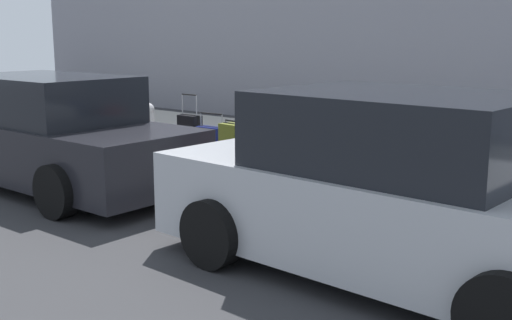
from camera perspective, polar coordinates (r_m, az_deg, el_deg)
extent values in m
plane|color=#333335|center=(9.82, -9.10, -1.32)|extent=(40.00, 40.00, 0.00)
cube|color=#ADA89E|center=(11.57, 0.20, 1.06)|extent=(18.00, 5.00, 0.14)
cube|color=navy|center=(7.77, 14.49, -1.06)|extent=(0.42, 0.26, 0.72)
cube|color=black|center=(7.77, 14.49, -1.06)|extent=(0.42, 0.07, 0.73)
cylinder|color=gray|center=(7.62, 15.89, 2.60)|extent=(0.02, 0.02, 0.32)
cylinder|color=gray|center=(7.74, 13.48, 2.85)|extent=(0.02, 0.02, 0.32)
cylinder|color=black|center=(7.66, 14.73, 3.91)|extent=(0.35, 0.05, 0.02)
cylinder|color=black|center=(7.78, 15.59, -3.64)|extent=(0.05, 0.02, 0.04)
cylinder|color=black|center=(7.91, 13.17, -3.29)|extent=(0.05, 0.02, 0.04)
cube|color=black|center=(7.98, 11.34, -0.74)|extent=(0.39, 0.26, 0.68)
cube|color=black|center=(7.98, 11.34, -0.74)|extent=(0.38, 0.06, 0.69)
cylinder|color=gray|center=(7.82, 12.45, 2.44)|extent=(0.02, 0.02, 0.25)
cylinder|color=gray|center=(7.98, 10.49, 2.68)|extent=(0.02, 0.02, 0.25)
cylinder|color=black|center=(7.88, 11.50, 3.46)|extent=(0.32, 0.04, 0.02)
cylinder|color=black|center=(7.97, 12.25, -3.14)|extent=(0.04, 0.02, 0.04)
cylinder|color=black|center=(8.13, 10.27, -2.78)|extent=(0.04, 0.02, 0.04)
cube|color=red|center=(8.24, 8.78, -0.14)|extent=(0.36, 0.21, 0.72)
cube|color=black|center=(8.24, 8.78, -0.14)|extent=(0.35, 0.05, 0.73)
cylinder|color=gray|center=(8.08, 9.72, 3.11)|extent=(0.02, 0.02, 0.25)
cylinder|color=gray|center=(8.24, 8.06, 3.31)|extent=(0.02, 0.02, 0.25)
cylinder|color=black|center=(8.15, 8.91, 4.08)|extent=(0.29, 0.04, 0.02)
cylinder|color=black|center=(8.23, 9.56, -2.58)|extent=(0.05, 0.02, 0.04)
cylinder|color=black|center=(8.40, 7.88, -2.26)|extent=(0.05, 0.02, 0.04)
cube|color=#9EA0A8|center=(8.42, 5.65, -0.25)|extent=(0.42, 0.22, 0.60)
cube|color=black|center=(8.42, 5.65, -0.25)|extent=(0.43, 0.05, 0.61)
cylinder|color=gray|center=(8.25, 6.75, 2.43)|extent=(0.02, 0.02, 0.24)
cylinder|color=gray|center=(8.44, 4.67, 2.67)|extent=(0.02, 0.02, 0.24)
cylinder|color=black|center=(8.33, 5.72, 3.36)|extent=(0.36, 0.03, 0.02)
cylinder|color=black|center=(8.38, 6.67, -2.26)|extent=(0.04, 0.02, 0.04)
cylinder|color=black|center=(8.57, 4.57, -1.92)|extent=(0.04, 0.02, 0.04)
cube|color=maroon|center=(8.71, 3.09, -0.07)|extent=(0.37, 0.24, 0.53)
cube|color=black|center=(8.71, 3.09, -0.07)|extent=(0.37, 0.07, 0.54)
cylinder|color=gray|center=(8.56, 3.86, 1.65)|extent=(0.02, 0.02, 0.04)
cylinder|color=gray|center=(8.75, 2.38, 1.88)|extent=(0.02, 0.02, 0.04)
cylinder|color=black|center=(8.65, 3.11, 1.90)|extent=(0.30, 0.05, 0.02)
cylinder|color=black|center=(8.66, 3.84, -1.77)|extent=(0.05, 0.02, 0.04)
cylinder|color=black|center=(8.86, 2.33, -1.47)|extent=(0.05, 0.02, 0.04)
cube|color=#0F606B|center=(9.08, 0.83, 0.60)|extent=(0.50, 0.24, 0.59)
cube|color=black|center=(9.08, 0.83, 0.60)|extent=(0.50, 0.06, 0.60)
cylinder|color=gray|center=(8.89, 1.95, 2.92)|extent=(0.02, 0.02, 0.19)
cylinder|color=gray|center=(9.14, -0.25, 3.15)|extent=(0.02, 0.02, 0.19)
cylinder|color=black|center=(9.00, 0.83, 3.65)|extent=(0.43, 0.04, 0.02)
cylinder|color=black|center=(9.01, 1.95, -1.25)|extent=(0.04, 0.02, 0.04)
cylinder|color=black|center=(9.26, -0.28, -0.90)|extent=(0.04, 0.02, 0.04)
cube|color=#59601E|center=(9.30, -2.12, 1.15)|extent=(0.36, 0.27, 0.69)
cube|color=black|center=(9.30, -2.12, 1.15)|extent=(0.35, 0.07, 0.70)
cylinder|color=gray|center=(9.14, -1.53, 3.29)|extent=(0.02, 0.02, 0.04)
cylinder|color=gray|center=(9.34, -2.72, 3.45)|extent=(0.02, 0.02, 0.04)
cylinder|color=black|center=(9.24, -2.13, 3.50)|extent=(0.28, 0.05, 0.02)
cylinder|color=black|center=(9.25, -1.48, -0.91)|extent=(0.05, 0.02, 0.04)
cylinder|color=black|center=(9.46, -2.71, -0.66)|extent=(0.05, 0.02, 0.04)
cube|color=navy|center=(9.70, -3.97, 1.25)|extent=(0.48, 0.22, 0.59)
cube|color=black|center=(9.70, -3.97, 1.25)|extent=(0.48, 0.07, 0.60)
cylinder|color=gray|center=(9.51, -3.05, 3.47)|extent=(0.02, 0.02, 0.20)
cylinder|color=gray|center=(9.76, -4.93, 3.64)|extent=(0.02, 0.02, 0.20)
cylinder|color=black|center=(9.62, -4.01, 4.15)|extent=(0.41, 0.06, 0.02)
cylinder|color=black|center=(9.62, -2.98, -0.46)|extent=(0.05, 0.02, 0.04)
cylinder|color=black|center=(9.87, -4.89, -0.19)|extent=(0.05, 0.02, 0.04)
cube|color=black|center=(10.07, -5.90, 1.97)|extent=(0.38, 0.20, 0.72)
cube|color=black|center=(10.07, -5.90, 1.97)|extent=(0.39, 0.04, 0.73)
cylinder|color=gray|center=(9.89, -5.33, 4.84)|extent=(0.02, 0.02, 0.32)
cylinder|color=gray|center=(10.12, -6.58, 4.96)|extent=(0.02, 0.02, 0.32)
cylinder|color=black|center=(9.99, -5.98, 5.81)|extent=(0.32, 0.03, 0.02)
cylinder|color=black|center=(10.02, -5.22, -0.03)|extent=(0.04, 0.02, 0.04)
cylinder|color=black|center=(10.25, -6.49, 0.20)|extent=(0.04, 0.02, 0.04)
cylinder|color=#99999E|center=(10.69, -9.53, 2.35)|extent=(0.20, 0.20, 0.70)
sphere|color=#99999E|center=(10.64, -9.60, 4.48)|extent=(0.21, 0.21, 0.21)
cylinder|color=#99999E|center=(10.80, -10.06, 2.61)|extent=(0.09, 0.10, 0.09)
cylinder|color=#99999E|center=(10.57, -9.00, 2.46)|extent=(0.09, 0.10, 0.09)
cylinder|color=#333338|center=(10.93, -11.70, 2.69)|extent=(0.16, 0.16, 0.79)
cube|color=#B2B5BA|center=(5.69, 12.36, -4.60)|extent=(4.36, 2.03, 0.79)
cube|color=black|center=(5.54, 12.67, 2.58)|extent=(2.30, 1.79, 0.65)
cylinder|color=black|center=(5.83, -3.95, -6.56)|extent=(0.65, 0.25, 0.64)
cylinder|color=black|center=(7.21, 6.79, -3.17)|extent=(0.65, 0.25, 0.64)
cylinder|color=black|center=(4.45, 21.37, -13.10)|extent=(0.65, 0.25, 0.64)
cube|color=black|center=(9.33, -18.03, 1.08)|extent=(4.78, 1.71, 0.75)
cube|color=black|center=(9.25, -18.29, 5.26)|extent=(2.49, 1.57, 0.62)
cylinder|color=black|center=(11.06, -18.36, 1.34)|extent=(0.64, 0.22, 0.64)
cylinder|color=black|center=(7.70, -17.35, -2.69)|extent=(0.64, 0.22, 0.64)
cylinder|color=black|center=(8.73, -7.88, -0.69)|extent=(0.64, 0.22, 0.64)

